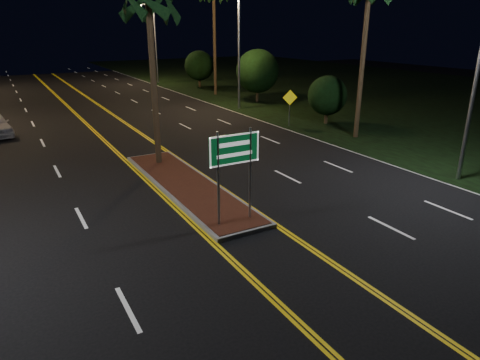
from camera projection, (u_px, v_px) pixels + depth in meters
ground at (281, 261)px, 12.41m from camera, size 120.00×120.00×0.00m
grass_right at (376, 89)px, 46.80m from camera, size 40.00×110.00×0.01m
median_island at (187, 185)px, 18.11m from camera, size 2.25×10.25×0.17m
highway_sign at (234, 158)px, 13.89m from camera, size 1.80×0.08×3.20m
streetlight_right_near at (476, 47)px, 17.06m from camera, size 1.91×0.44×9.00m
streetlight_right_mid at (235, 37)px, 33.43m from camera, size 1.91×0.44×9.00m
streetlight_right_far at (152, 34)px, 49.80m from camera, size 1.91×0.44×9.00m
palm_median at (148, 6)px, 18.54m from camera, size 2.40×2.40×8.30m
shrub_near at (327, 95)px, 29.48m from camera, size 2.70×2.70×3.30m
shrub_mid at (258, 71)px, 37.63m from camera, size 3.78×3.78×4.62m
shrub_far at (199, 66)px, 47.49m from camera, size 3.24×3.24×3.96m
warning_sign at (290, 103)px, 28.88m from camera, size 0.99×0.32×2.44m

